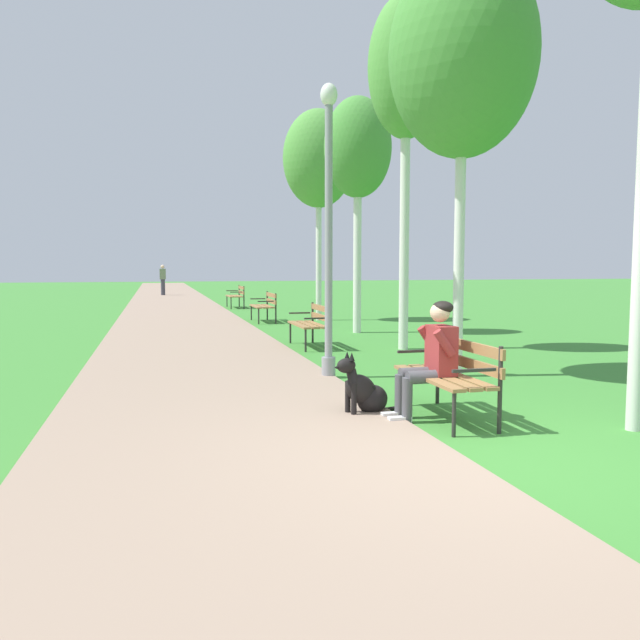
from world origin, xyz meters
name	(u,v)px	position (x,y,z in m)	size (l,w,h in m)	color
ground_plane	(483,459)	(0.00, 0.00, 0.00)	(120.00, 120.00, 0.00)	#3D8433
paved_path	(172,302)	(-1.96, 24.00, 0.02)	(3.58, 60.00, 0.04)	gray
park_bench_near	(450,370)	(0.37, 1.38, 0.51)	(0.55, 1.50, 0.85)	olive
park_bench_mid	(312,321)	(0.37, 7.44, 0.51)	(0.55, 1.50, 0.85)	olive
park_bench_far	(265,304)	(0.40, 13.21, 0.51)	(0.55, 1.50, 0.85)	olive
park_bench_furthest	(237,294)	(0.36, 19.41, 0.51)	(0.55, 1.50, 0.85)	olive
person_seated_on_near_bench	(432,355)	(0.17, 1.41, 0.68)	(0.74, 0.49, 1.25)	#4C4C51
dog_black	(364,391)	(-0.46, 1.75, 0.26)	(0.82, 0.40, 0.71)	black
lamp_post_near	(329,228)	(-0.23, 4.04, 2.15)	(0.24, 0.24, 4.15)	gray
birch_tree_second	(463,55)	(1.62, 3.68, 4.56)	(2.08, 2.12, 6.02)	silver
birch_tree_third	(406,71)	(1.99, 6.68, 5.24)	(1.44, 1.46, 6.65)	silver
birch_tree_fourth	(358,150)	(2.06, 9.77, 4.33)	(1.62, 1.44, 5.58)	silver
birch_tree_fifth	(319,159)	(2.03, 13.34, 4.68)	(2.09, 1.80, 6.12)	silver
pedestrian_distant	(163,280)	(-2.25, 29.96, 0.84)	(0.32, 0.22, 1.65)	#383842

